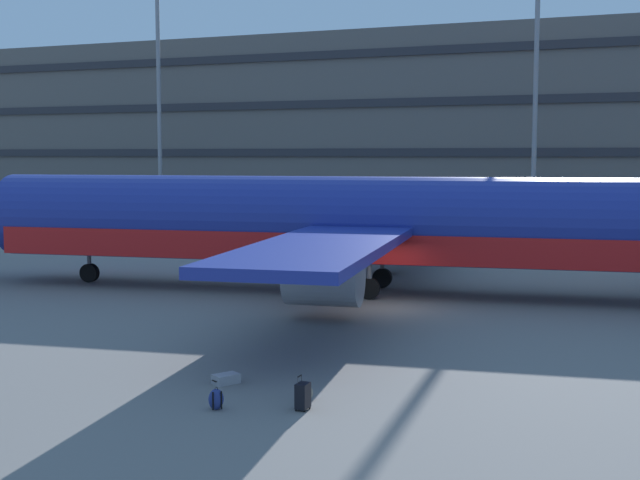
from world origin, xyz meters
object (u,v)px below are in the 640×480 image
(suitcase_large, at_px, (226,379))
(backpack_scuffed, at_px, (306,393))
(backpack_teal, at_px, (216,400))
(airliner, at_px, (356,225))
(suitcase_laid_flat, at_px, (303,396))

(suitcase_large, height_order, backpack_scuffed, backpack_scuffed)
(backpack_teal, bearing_deg, suitcase_large, 111.97)
(airliner, bearing_deg, backpack_teal, -81.50)
(airliner, relative_size, backpack_teal, 70.38)
(suitcase_laid_flat, bearing_deg, suitcase_large, 152.84)
(suitcase_large, bearing_deg, suitcase_laid_flat, -27.16)
(airliner, distance_m, backpack_scuffed, 17.46)
(suitcase_laid_flat, xyz_separation_m, backpack_scuffed, (-0.21, 0.71, -0.15))
(suitcase_large, distance_m, backpack_teal, 2.37)
(suitcase_laid_flat, distance_m, suitcase_large, 3.21)
(backpack_scuffed, bearing_deg, backpack_teal, -140.46)
(suitcase_large, bearing_deg, backpack_teal, -68.03)
(backpack_scuffed, bearing_deg, airliner, 105.00)
(backpack_scuffed, relative_size, backpack_teal, 0.82)
(airliner, distance_m, suitcase_laid_flat, 18.17)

